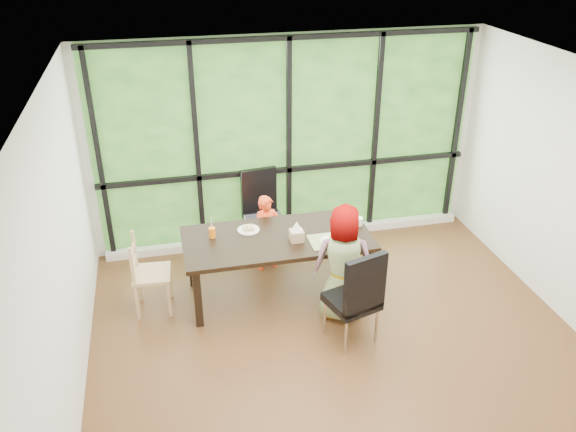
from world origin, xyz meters
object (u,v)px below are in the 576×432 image
object	(u,v)px
child_toddler	(267,233)
green_cup	(355,235)
chair_end_beech	(152,274)
plate_near	(332,241)
dining_table	(277,266)
chair_interior_leather	(352,295)
child_older	(345,263)
white_mug	(359,221)
plate_far	(248,230)
tissue_box	(297,236)
chair_window_leather	(264,214)
orange_cup	(212,232)

from	to	relation	value
child_toddler	green_cup	xyz separation A→B (m)	(0.81, -0.84, 0.32)
chair_end_beech	plate_near	world-z (taller)	chair_end_beech
dining_table	child_toddler	size ratio (longest dim) A/B	2.16
chair_interior_leather	child_older	xyz separation A→B (m)	(0.05, 0.40, 0.12)
white_mug	plate_far	bearing A→B (deg)	173.04
dining_table	tissue_box	world-z (taller)	tissue_box
dining_table	child_older	distance (m)	0.87
dining_table	green_cup	bearing A→B (deg)	-16.95
chair_window_leather	plate_near	distance (m)	1.34
child_toddler	orange_cup	distance (m)	0.88
chair_window_leather	white_mug	world-z (taller)	chair_window_leather
chair_window_leather	child_older	distance (m)	1.64
chair_window_leather	plate_far	bearing A→B (deg)	-119.85
orange_cup	tissue_box	distance (m)	0.93
chair_end_beech	green_cup	xyz separation A→B (m)	(2.21, -0.28, 0.36)
green_cup	chair_end_beech	bearing A→B (deg)	172.86
chair_window_leather	child_older	xyz separation A→B (m)	(0.58, -1.52, 0.12)
chair_window_leather	chair_interior_leather	xyz separation A→B (m)	(0.53, -1.92, 0.00)
chair_window_leather	orange_cup	size ratio (longest dim) A/B	9.23
child_toddler	child_older	world-z (taller)	child_older
dining_table	tissue_box	size ratio (longest dim) A/B	14.51
child_toddler	tissue_box	xyz separation A→B (m)	(0.19, -0.71, 0.33)
chair_interior_leather	white_mug	world-z (taller)	chair_interior_leather
white_mug	tissue_box	size ratio (longest dim) A/B	0.64
orange_cup	chair_end_beech	bearing A→B (deg)	-169.50
chair_interior_leather	orange_cup	bearing A→B (deg)	-57.99
green_cup	tissue_box	distance (m)	0.64
white_mug	green_cup	bearing A→B (deg)	-116.66
orange_cup	tissue_box	bearing A→B (deg)	-17.53
plate_far	chair_end_beech	bearing A→B (deg)	-170.39
child_older	green_cup	distance (m)	0.39
chair_interior_leather	tissue_box	world-z (taller)	chair_interior_leather
orange_cup	white_mug	bearing A→B (deg)	-3.23
chair_window_leather	chair_interior_leather	bearing A→B (deg)	-81.70
chair_interior_leather	tissue_box	size ratio (longest dim) A/B	7.54
plate_near	green_cup	xyz separation A→B (m)	(0.26, -0.01, 0.05)
plate_far	white_mug	xyz separation A→B (m)	(1.26, -0.15, 0.04)
chair_end_beech	child_toddler	distance (m)	1.50
plate_near	chair_end_beech	bearing A→B (deg)	172.27
chair_window_leather	white_mug	xyz separation A→B (m)	(0.94, -0.91, 0.26)
dining_table	child_older	world-z (taller)	child_older
chair_interior_leather	child_older	world-z (taller)	child_older
plate_near	tissue_box	xyz separation A→B (m)	(-0.37, 0.11, 0.05)
child_older	chair_end_beech	bearing A→B (deg)	-1.07
plate_far	white_mug	bearing A→B (deg)	-6.96
chair_window_leather	plate_near	bearing A→B (deg)	-73.66
chair_window_leather	plate_near	world-z (taller)	chair_window_leather
child_older	plate_near	world-z (taller)	child_older
child_toddler	chair_window_leather	bearing A→B (deg)	70.13
chair_interior_leather	child_older	size ratio (longest dim) A/B	0.82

